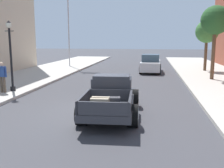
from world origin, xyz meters
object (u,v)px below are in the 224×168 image
Objects in this scene: street_lamp_near at (10,51)px; flagpole at (70,12)px; car_background_white at (151,64)px; street_tree_third at (207,32)px; hotrod_truck_gunmetal at (112,95)px; street_tree_second at (215,21)px; pedestrian_sidewalk_left at (2,75)px.

flagpole is (-0.87, 13.65, 3.39)m from street_lamp_near.
car_background_white is 0.95× the size of street_tree_third.
hotrod_truck_gunmetal is 7.01m from street_lamp_near.
flagpole is at bearing 112.55° from hotrod_truck_gunmetal.
street_tree_second reaches higher than street_tree_third.
street_tree_third is (4.96, 0.91, 2.87)m from car_background_white.
street_lamp_near is (-6.08, 3.08, 1.63)m from hotrod_truck_gunmetal.
pedestrian_sidewalk_left is 0.32× the size of street_tree_second.
flagpole reaches higher than street_tree_second.
pedestrian_sidewalk_left is 0.36× the size of street_tree_third.
street_tree_third is at bearing 43.35° from pedestrian_sidewalk_left.
street_tree_third reaches higher than pedestrian_sidewalk_left.
flagpole is at bearing 92.32° from pedestrian_sidewalk_left.
street_tree_third is at bearing -8.68° from flagpole.
flagpole is at bearing 171.32° from street_tree_third.
flagpole is (-8.43, 2.95, 5.00)m from car_background_white.
hotrod_truck_gunmetal is 3.03× the size of pedestrian_sidewalk_left.
pedestrian_sidewalk_left is 14.90m from flagpole.
street_tree_second reaches higher than hotrod_truck_gunmetal.
car_background_white is 13.67m from pedestrian_sidewalk_left.
street_tree_third reaches higher than street_lamp_near.
street_lamp_near reaches higher than car_background_white.
flagpole is at bearing 149.82° from street_tree_second.
pedestrian_sidewalk_left reaches higher than car_background_white.
street_tree_third is at bearing 84.33° from street_tree_second.
pedestrian_sidewalk_left reaches higher than hotrod_truck_gunmetal.
street_tree_second is (12.84, -7.47, -1.52)m from flagpole.
street_lamp_near is 0.84× the size of street_tree_third.
flagpole is at bearing 160.70° from car_background_white.
car_background_white is at bearing 134.34° from street_tree_second.
pedestrian_sidewalk_left is 17.80m from street_tree_third.
flagpole is at bearing 93.64° from street_lamp_near.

